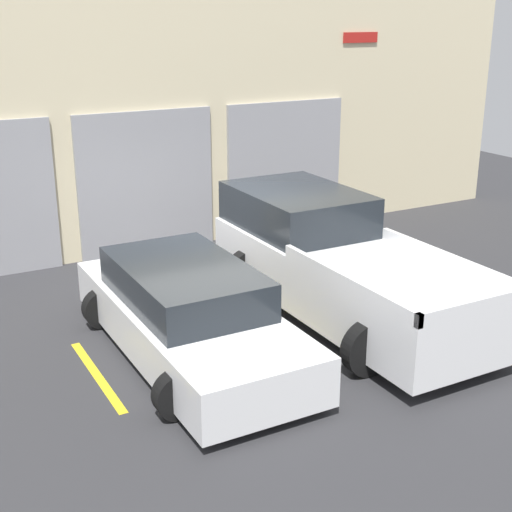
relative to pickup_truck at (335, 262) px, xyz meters
The scene contains 7 objects.
ground_plane 2.07m from the pickup_truck, 135.18° to the left, with size 28.00×28.00×0.00m, color #2D2D30.
shophouse_building 5.15m from the pickup_truck, 106.32° to the left, with size 17.68×0.68×5.35m.
pickup_truck is the anchor object (origin of this frame).
sedan_white 2.72m from the pickup_truck, behind, with size 2.19×4.80×1.31m.
parking_stripe_far_left 4.14m from the pickup_truck, behind, with size 0.12×2.20×0.01m, color gold.
parking_stripe_left 1.61m from the pickup_truck, 166.39° to the right, with size 0.12×2.20×0.01m, color gold.
parking_stripe_centre 1.61m from the pickup_truck, 13.61° to the right, with size 0.12×2.20×0.01m, color gold.
Camera 1 is at (-4.91, -10.15, 4.60)m, focal length 50.00 mm.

